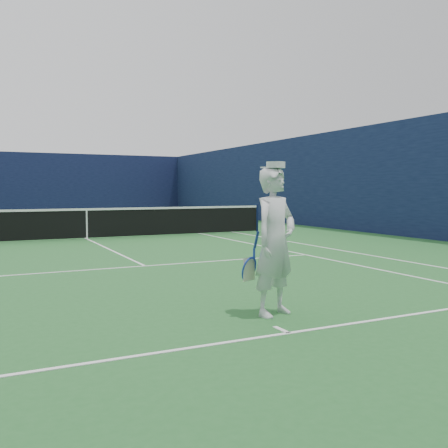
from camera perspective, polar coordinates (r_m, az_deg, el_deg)
name	(u,v)px	position (r m, az deg, el deg)	size (l,w,h in m)	color
ground	(87,239)	(16.89, -15.38, -1.67)	(80.00, 80.00, 0.00)	#24602A
court_markings	(87,239)	(16.89, -15.38, -1.66)	(11.03, 23.83, 0.01)	white
windscreen_fence	(86,178)	(16.82, -15.51, 5.13)	(20.12, 36.12, 4.00)	#0E1435
tennis_net	(87,222)	(16.85, -15.42, 0.21)	(12.88, 0.09, 1.07)	#141E4C
tennis_player	(275,241)	(6.44, 5.86, -1.93)	(0.89, 0.67, 1.98)	white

